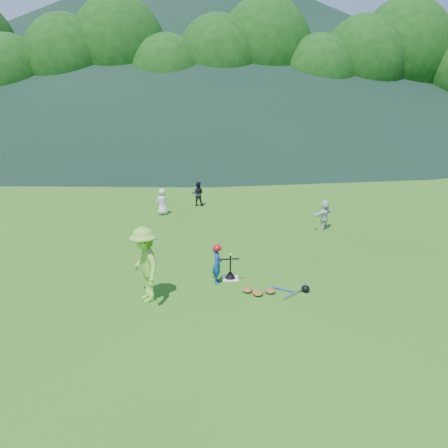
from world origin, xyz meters
name	(u,v)px	position (x,y,z in m)	size (l,w,h in m)	color
ground	(230,279)	(0.00, 0.00, 0.00)	(120.00, 120.00, 0.00)	#2F5F15
home_plate	(230,278)	(0.00, 0.00, 0.01)	(0.45, 0.45, 0.02)	silver
baseball	(230,254)	(0.00, 0.00, 0.74)	(0.08, 0.08, 0.08)	white
batter_child	(217,264)	(-0.39, -0.24, 0.55)	(0.40, 0.27, 1.11)	#14478F
adult_coach	(145,265)	(-2.26, -1.20, 0.97)	(1.25, 0.72, 1.94)	#7EC93B
fielder_a	(162,202)	(-2.37, 7.24, 0.58)	(0.57, 0.37, 1.16)	silver
fielder_b	(198,194)	(-0.79, 8.77, 0.58)	(0.56, 0.44, 1.16)	black
fielder_d	(324,215)	(4.05, 4.55, 0.59)	(1.09, 0.35, 1.18)	silver
batting_tee	(230,274)	(0.00, 0.00, 0.13)	(0.30, 0.30, 0.68)	black
batter_gear	(218,249)	(-0.37, -0.25, 1.00)	(0.73, 0.26, 0.47)	red
equipment_pile	(270,291)	(0.98, -1.01, 0.07)	(1.80, 0.80, 0.19)	olive
outfield_fence	(204,146)	(0.00, 28.00, 0.70)	(70.07, 0.08, 1.33)	gray
tree_line	(203,62)	(0.20, 33.83, 8.21)	(70.04, 11.40, 14.82)	#382314
distant_hills	(157,43)	(-7.63, 81.81, 14.98)	(155.00, 140.00, 32.00)	black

